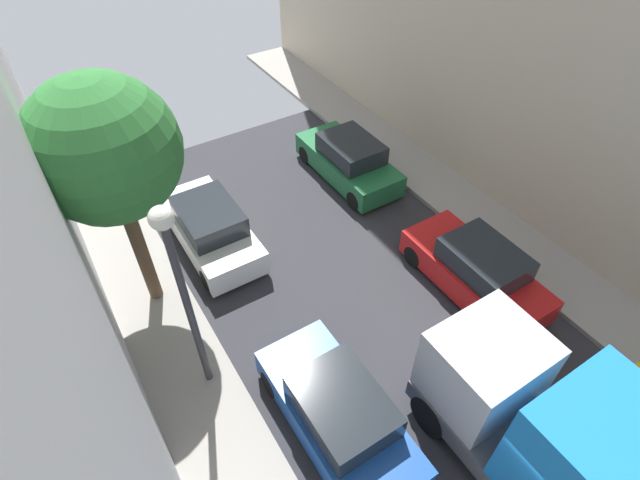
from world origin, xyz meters
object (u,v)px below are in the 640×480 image
object	(u,v)px
lamp_post	(180,280)
parked_car_left_5	(136,120)
parked_car_left_4	(210,227)
parked_car_right_4	(349,160)
parked_car_left_3	(339,414)
potted_plant_0	(59,160)
parked_car_right_3	(477,270)
street_tree_0	(105,151)

from	to	relation	value
lamp_post	parked_car_left_5	bearing A→B (deg)	80.52
parked_car_left_4	parked_car_right_4	world-z (taller)	same
parked_car_left_3	parked_car_left_5	distance (m)	13.98
parked_car_left_4	potted_plant_0	bearing A→B (deg)	116.71
parked_car_right_3	potted_plant_0	xyz separation A→B (m)	(-8.47, 11.51, -0.05)
parked_car_left_4	potted_plant_0	size ratio (longest dim) A/B	4.39
parked_car_left_4	parked_car_right_3	world-z (taller)	same
parked_car_left_5	potted_plant_0	xyz separation A→B (m)	(-3.07, -1.07, -0.05)
parked_car_right_3	lamp_post	world-z (taller)	lamp_post
parked_car_left_4	parked_car_left_3	bearing A→B (deg)	-90.00
parked_car_left_3	parked_car_right_4	distance (m)	9.21
parked_car_left_4	potted_plant_0	world-z (taller)	parked_car_left_4
street_tree_0	lamp_post	distance (m)	3.32
parked_car_left_3	street_tree_0	bearing A→B (deg)	110.39
potted_plant_0	lamp_post	distance (m)	10.77
lamp_post	parked_car_right_4	bearing A→B (deg)	33.65
parked_car_left_5	parked_car_left_4	bearing A→B (deg)	-90.00
parked_car_right_4	parked_car_right_3	bearing A→B (deg)	-90.00
street_tree_0	potted_plant_0	size ratio (longest dim) A/B	6.53
parked_car_left_5	parked_car_right_3	distance (m)	13.69
potted_plant_0	lamp_post	bearing A→B (deg)	-83.53
parked_car_right_4	potted_plant_0	bearing A→B (deg)	147.28
parked_car_right_3	potted_plant_0	world-z (taller)	parked_car_right_3
parked_car_left_5	parked_car_right_4	world-z (taller)	same
parked_car_left_3	parked_car_right_3	bearing A→B (deg)	14.45
parked_car_right_4	street_tree_0	world-z (taller)	street_tree_0
parked_car_left_4	parked_car_right_3	distance (m)	7.65
street_tree_0	lamp_post	size ratio (longest dim) A/B	1.20
parked_car_right_4	lamp_post	xyz separation A→B (m)	(-7.30, -4.86, 2.89)
parked_car_left_5	potted_plant_0	size ratio (longest dim) A/B	4.39
parked_car_left_3	potted_plant_0	world-z (taller)	parked_car_left_3
potted_plant_0	parked_car_right_4	bearing A→B (deg)	-32.72
potted_plant_0	street_tree_0	bearing A→B (deg)	-82.50
parked_car_left_3	parked_car_left_5	bearing A→B (deg)	90.00
parked_car_left_4	parked_car_right_3	size ratio (longest dim) A/B	1.00
parked_car_left_3	parked_car_right_3	xyz separation A→B (m)	(5.40, 1.39, 0.00)
lamp_post	potted_plant_0	bearing A→B (deg)	96.47
parked_car_left_4	street_tree_0	size ratio (longest dim) A/B	0.67
parked_car_left_4	potted_plant_0	distance (m)	6.83
street_tree_0	potted_plant_0	xyz separation A→B (m)	(-0.95, 7.20, -4.09)
parked_car_right_4	potted_plant_0	xyz separation A→B (m)	(-8.47, 5.44, -0.05)
street_tree_0	parked_car_right_3	bearing A→B (deg)	-29.84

